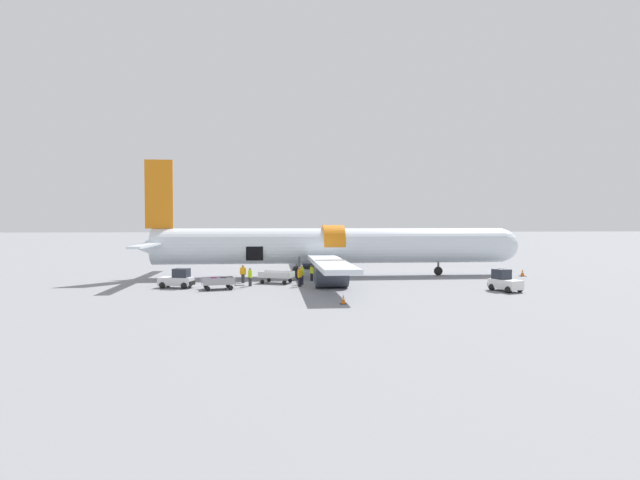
{
  "coord_description": "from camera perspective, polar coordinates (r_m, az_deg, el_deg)",
  "views": [
    {
      "loc": [
        -5.2,
        -46.47,
        5.69
      ],
      "look_at": [
        -0.31,
        3.12,
        3.94
      ],
      "focal_mm": 28.0,
      "sensor_mm": 36.0,
      "label": 1
    }
  ],
  "objects": [
    {
      "name": "baggage_cart_queued",
      "position": [
        43.42,
        -11.38,
        -4.87
      ],
      "size": [
        3.71,
        2.38,
        1.03
      ],
      "color": "#999BA0",
      "rests_on": "ground_plane"
    },
    {
      "name": "ground_plane",
      "position": [
        47.11,
        0.75,
        -4.93
      ],
      "size": [
        500.0,
        500.0,
        0.0
      ],
      "primitive_type": "plane",
      "color": "gray"
    },
    {
      "name": "ground_crew_marshal",
      "position": [
        44.29,
        -2.33,
        -4.18
      ],
      "size": [
        0.53,
        0.59,
        1.74
      ],
      "color": "black",
      "rests_on": "ground_plane"
    },
    {
      "name": "baggage_cart_loading",
      "position": [
        46.99,
        -4.89,
        -4.27
      ],
      "size": [
        4.05,
        2.75,
        1.11
      ],
      "color": "silver",
      "rests_on": "ground_plane"
    },
    {
      "name": "ground_crew_loader_a",
      "position": [
        48.6,
        -0.95,
        -3.73
      ],
      "size": [
        0.45,
        0.55,
        1.57
      ],
      "color": "black",
      "rests_on": "ground_plane"
    },
    {
      "name": "baggage_tug_lead",
      "position": [
        44.13,
        20.33,
        -4.54
      ],
      "size": [
        2.35,
        3.03,
        1.8
      ],
      "color": "white",
      "rests_on": "ground_plane"
    },
    {
      "name": "ground_crew_loader_b",
      "position": [
        48.64,
        -8.82,
        -3.71
      ],
      "size": [
        0.57,
        0.45,
        1.63
      ],
      "color": "black",
      "rests_on": "ground_plane"
    },
    {
      "name": "safety_cone_nose",
      "position": [
        57.09,
        22.14,
        -3.5
      ],
      "size": [
        0.63,
        0.63,
        0.74
      ],
      "color": "black",
      "rests_on": "ground_plane"
    },
    {
      "name": "airplane",
      "position": [
        52.4,
        0.9,
        -0.79
      ],
      "size": [
        40.8,
        36.12,
        12.04
      ],
      "color": "silver",
      "rests_on": "ground_plane"
    },
    {
      "name": "ground_crew_helper",
      "position": [
        45.07,
        -7.99,
        -4.15
      ],
      "size": [
        0.48,
        0.57,
        1.64
      ],
      "color": "#2D2D33",
      "rests_on": "ground_plane"
    },
    {
      "name": "ground_crew_supervisor",
      "position": [
        45.7,
        -2.1,
        -3.96
      ],
      "size": [
        0.57,
        0.57,
        1.77
      ],
      "color": "#1E2338",
      "rests_on": "ground_plane"
    },
    {
      "name": "ground_crew_driver",
      "position": [
        47.59,
        -8.79,
        -3.8
      ],
      "size": [
        0.59,
        0.43,
        1.7
      ],
      "color": "#2D2D33",
      "rests_on": "ground_plane"
    },
    {
      "name": "safety_cone_engine_left",
      "position": [
        35.07,
        2.68,
        -6.8
      ],
      "size": [
        0.44,
        0.44,
        0.69
      ],
      "color": "black",
      "rests_on": "ground_plane"
    },
    {
      "name": "baggage_tug_mid",
      "position": [
        45.19,
        -15.98,
        -4.39
      ],
      "size": [
        3.19,
        2.15,
        1.69
      ],
      "color": "silver",
      "rests_on": "ground_plane"
    }
  ]
}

